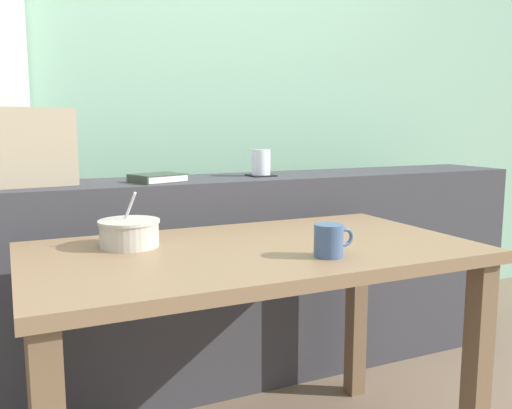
{
  "coord_description": "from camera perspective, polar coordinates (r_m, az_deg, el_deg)",
  "views": [
    {
      "loc": [
        -0.7,
        -1.42,
        1.03
      ],
      "look_at": [
        0.14,
        0.4,
        0.74
      ],
      "focal_mm": 38.05,
      "sensor_mm": 36.0,
      "label": 1
    }
  ],
  "objects": [
    {
      "name": "coaster_square",
      "position": [
        2.18,
        0.52,
        3.08
      ],
      "size": [
        0.1,
        0.1,
        0.0
      ],
      "primitive_type": "cube",
      "color": "black",
      "rests_on": "dark_console_ledge"
    },
    {
      "name": "juice_glass",
      "position": [
        2.17,
        0.53,
        4.37
      ],
      "size": [
        0.08,
        0.08,
        0.1
      ],
      "color": "white",
      "rests_on": "coaster_square"
    },
    {
      "name": "throw_pillow",
      "position": [
        1.97,
        -23.26,
        5.55
      ],
      "size": [
        0.34,
        0.18,
        0.26
      ],
      "primitive_type": "cube",
      "rotation": [
        0.0,
        0.0,
        0.13
      ],
      "color": "tan",
      "rests_on": "dark_console_ledge"
    },
    {
      "name": "dark_console_ledge",
      "position": [
        2.18,
        -4.94,
        -8.13
      ],
      "size": [
        2.8,
        0.36,
        0.83
      ],
      "primitive_type": "cube",
      "color": "#38383D",
      "rests_on": "ground"
    },
    {
      "name": "soup_bowl",
      "position": [
        1.55,
        -13.18,
        -2.97
      ],
      "size": [
        0.17,
        0.17,
        0.16
      ],
      "color": "#BCB7A8",
      "rests_on": "breakfast_table"
    },
    {
      "name": "ceramic_mug",
      "position": [
        1.41,
        7.73,
        -3.76
      ],
      "size": [
        0.11,
        0.08,
        0.08
      ],
      "color": "#3D567A",
      "rests_on": "breakfast_table"
    },
    {
      "name": "breakfast_table",
      "position": [
        1.54,
        -0.35,
        -8.14
      ],
      "size": [
        1.23,
        0.68,
        0.7
      ],
      "color": "brown",
      "rests_on": "ground"
    },
    {
      "name": "outdoor_backdrop",
      "position": [
        2.68,
        -9.74,
        16.15
      ],
      "size": [
        4.8,
        0.08,
        2.8
      ],
      "primitive_type": "cube",
      "color": "#84B293",
      "rests_on": "ground"
    },
    {
      "name": "closed_book",
      "position": [
        1.98,
        -10.31,
        2.77
      ],
      "size": [
        0.21,
        0.19,
        0.03
      ],
      "color": "#334233",
      "rests_on": "dark_console_ledge"
    }
  ]
}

